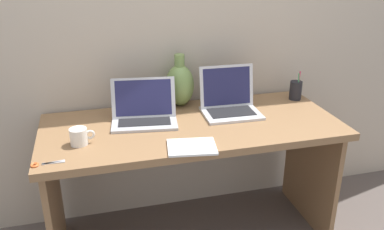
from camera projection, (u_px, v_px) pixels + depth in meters
back_wall at (175, 29)px, 2.40m from camera, size 4.40×0.04×2.40m
desk at (192, 149)px, 2.29m from camera, size 1.62×0.70×0.76m
laptop_left at (144, 111)px, 2.24m from camera, size 0.38×0.28×0.23m
laptop_right at (229, 100)px, 2.36m from camera, size 0.33×0.27×0.26m
green_vase at (180, 84)px, 2.43m from camera, size 0.17×0.17×0.32m
notebook_stack at (192, 147)px, 1.96m from camera, size 0.26×0.21×0.01m
coffee_mug at (79, 136)px, 1.98m from camera, size 0.12×0.08×0.08m
pen_cup at (296, 90)px, 2.56m from camera, size 0.08×0.08×0.18m
scissors at (41, 164)px, 1.81m from camera, size 0.15×0.04×0.01m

